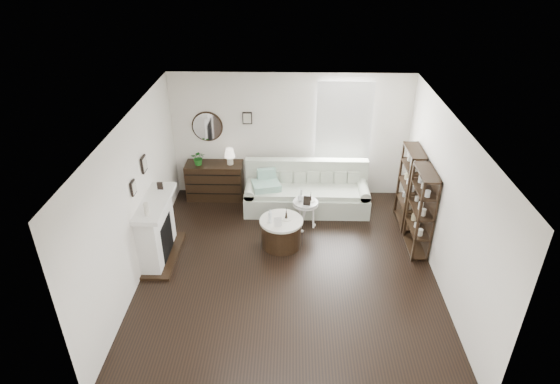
{
  "coord_description": "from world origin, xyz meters",
  "views": [
    {
      "loc": [
        0.03,
        -6.46,
        5.16
      ],
      "look_at": [
        -0.17,
        0.8,
        1.08
      ],
      "focal_mm": 30.0,
      "sensor_mm": 36.0,
      "label": 1
    }
  ],
  "objects_px": {
    "sofa": "(306,194)",
    "pedestal_table": "(306,204)",
    "dresser": "(215,181)",
    "drum_table": "(281,232)"
  },
  "relations": [
    {
      "from": "drum_table",
      "to": "dresser",
      "type": "bearing_deg",
      "value": 129.97
    },
    {
      "from": "sofa",
      "to": "pedestal_table",
      "type": "height_order",
      "value": "sofa"
    },
    {
      "from": "dresser",
      "to": "pedestal_table",
      "type": "relative_size",
      "value": 2.03
    },
    {
      "from": "pedestal_table",
      "to": "dresser",
      "type": "bearing_deg",
      "value": 148.88
    },
    {
      "from": "dresser",
      "to": "pedestal_table",
      "type": "xyz_separation_m",
      "value": [
        1.94,
        -1.17,
        0.14
      ]
    },
    {
      "from": "sofa",
      "to": "pedestal_table",
      "type": "distance_m",
      "value": 0.81
    },
    {
      "from": "dresser",
      "to": "drum_table",
      "type": "height_order",
      "value": "dresser"
    },
    {
      "from": "drum_table",
      "to": "pedestal_table",
      "type": "xyz_separation_m",
      "value": [
        0.45,
        0.6,
        0.27
      ]
    },
    {
      "from": "pedestal_table",
      "to": "sofa",
      "type": "bearing_deg",
      "value": 87.14
    },
    {
      "from": "dresser",
      "to": "sofa",
      "type": "bearing_deg",
      "value": -11.18
    }
  ]
}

